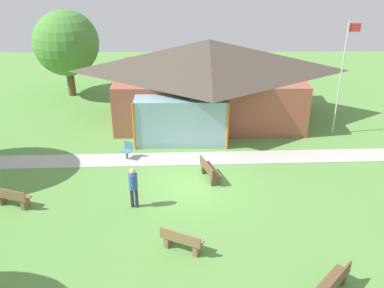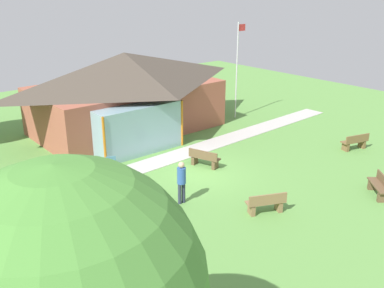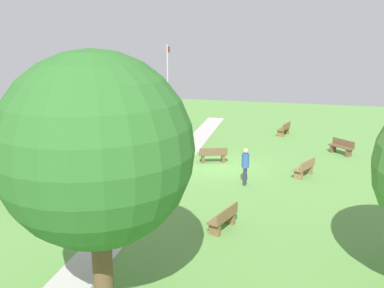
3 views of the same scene
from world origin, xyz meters
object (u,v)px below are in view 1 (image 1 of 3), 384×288
at_px(pavilion, 208,79).
at_px(bench_front_right, 334,282).
at_px(patio_chair_west, 127,151).
at_px(visitor_strolling_lawn, 133,185).
at_px(flagpole, 342,74).
at_px(bench_front_center, 182,241).
at_px(bench_rear_near_path, 209,171).
at_px(tree_behind_pavilion_left, 66,43).
at_px(bench_mid_left, 12,198).

distance_m(pavilion, bench_front_right, 14.25).
xyz_separation_m(patio_chair_west, visitor_strolling_lawn, (0.76, -4.05, 0.61)).
relative_size(flagpole, visitor_strolling_lawn, 3.43).
bearing_deg(bench_front_center, patio_chair_west, 136.86).
distance_m(pavilion, bench_rear_near_path, 7.21).
xyz_separation_m(flagpole, tree_behind_pavilion_left, (-15.39, 6.11, 0.13)).
relative_size(bench_rear_near_path, visitor_strolling_lawn, 0.90).
bearing_deg(bench_front_right, bench_rear_near_path, 69.64).
distance_m(bench_front_center, tree_behind_pavilion_left, 17.50).
bearing_deg(patio_chair_west, pavilion, -105.66).
relative_size(flagpole, bench_front_right, 4.26).
bearing_deg(bench_front_center, pavilion, 108.67).
height_order(bench_front_center, bench_front_right, same).
bearing_deg(visitor_strolling_lawn, patio_chair_west, 105.96).
height_order(pavilion, bench_front_right, pavilion).
relative_size(flagpole, bench_front_center, 3.87).
distance_m(bench_rear_near_path, bench_mid_left, 8.16).
xyz_separation_m(flagpole, bench_mid_left, (-14.75, -6.74, -2.88)).
bearing_deg(patio_chair_west, bench_mid_left, 67.03).
relative_size(bench_front_right, visitor_strolling_lawn, 0.81).
bearing_deg(tree_behind_pavilion_left, bench_front_right, -55.69).
height_order(bench_rear_near_path, bench_mid_left, same).
bearing_deg(flagpole, pavilion, 161.38).
bearing_deg(visitor_strolling_lawn, bench_front_right, -30.14).
relative_size(flagpole, tree_behind_pavilion_left, 1.09).
bearing_deg(tree_behind_pavilion_left, pavilion, -23.91).
relative_size(bench_front_center, patio_chair_west, 1.80).
distance_m(pavilion, bench_front_center, 11.96).
relative_size(bench_rear_near_path, bench_front_right, 1.11).
height_order(visitor_strolling_lawn, tree_behind_pavilion_left, tree_behind_pavilion_left).
xyz_separation_m(flagpole, bench_rear_near_path, (-6.85, -4.70, -2.88)).
distance_m(pavilion, flagpole, 7.11).
relative_size(pavilion, bench_rear_near_path, 7.15).
height_order(bench_front_right, patio_chair_west, patio_chair_west).
bearing_deg(patio_chair_west, bench_front_right, 152.80).
xyz_separation_m(bench_mid_left, patio_chair_west, (4.08, 3.97, 0.01)).
height_order(bench_front_center, visitor_strolling_lawn, visitor_strolling_lawn).
bearing_deg(flagpole, bench_rear_near_path, -145.57).
bearing_deg(bench_mid_left, flagpole, 42.74).
bearing_deg(pavilion, bench_front_right, -76.51).
bearing_deg(visitor_strolling_lawn, bench_front_center, -48.91).
xyz_separation_m(bench_rear_near_path, patio_chair_west, (-3.82, 1.92, 0.01)).
height_order(flagpole, bench_rear_near_path, flagpole).
distance_m(flagpole, bench_front_center, 12.73).
bearing_deg(bench_mid_left, bench_rear_near_path, 32.69).
bearing_deg(tree_behind_pavilion_left, bench_front_center, -64.66).
bearing_deg(bench_front_right, bench_front_center, 109.13).
distance_m(bench_front_center, bench_front_right, 5.03).
relative_size(bench_mid_left, patio_chair_west, 1.82).
xyz_separation_m(pavilion, bench_front_right, (3.29, -13.72, -1.94)).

